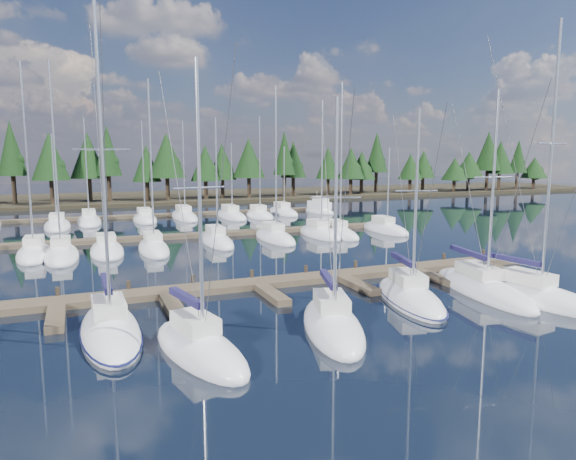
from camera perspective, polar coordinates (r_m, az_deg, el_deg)
name	(u,v)px	position (r m, az deg, el deg)	size (l,w,h in m)	color
ground	(213,254)	(45.31, -8.39, -2.68)	(260.00, 260.00, 0.00)	black
far_shore	(138,198)	(104.10, -16.37, 3.43)	(220.00, 30.00, 0.60)	black
main_dock	(260,286)	(33.42, -3.15, -6.20)	(44.00, 6.13, 0.90)	brown
back_docks	(174,224)	(64.24, -12.59, 0.63)	(50.00, 21.80, 0.40)	brown
front_sailboat_1	(110,330)	(26.37, -19.13, -10.45)	(2.93, 9.13, 16.04)	white
front_sailboat_2	(199,348)	(23.12, -9.83, -12.79)	(4.07, 8.01, 13.20)	white
front_sailboat_3	(332,325)	(25.87, 4.96, -10.42)	(5.03, 8.82, 12.01)	white
front_sailboat_4	(410,297)	(31.39, 13.37, -7.25)	(5.04, 9.20, 11.95)	white
front_sailboat_5	(482,288)	(34.64, 20.75, -6.09)	(4.67, 10.65, 13.21)	white
front_sailboat_6	(533,296)	(33.94, 25.58, -6.61)	(4.00, 9.36, 16.74)	white
back_sailboat_rows	(175,229)	(59.72, -12.40, 0.13)	(46.74, 33.77, 16.86)	white
motor_yacht_right	(319,209)	(77.73, 3.50, 2.30)	(2.90, 7.89, 3.88)	white
tree_line	(133,161)	(93.86, -16.79, 7.32)	(186.12, 11.56, 13.61)	black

